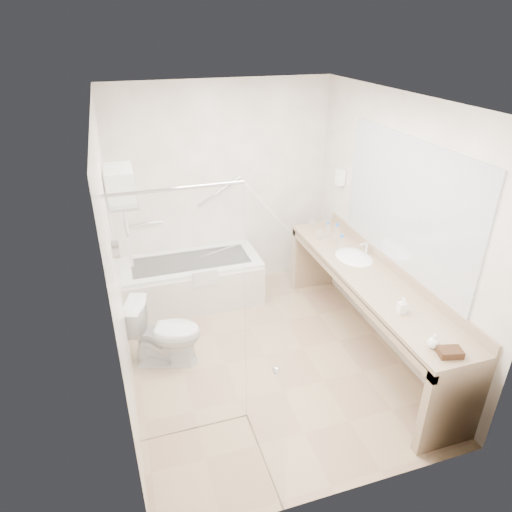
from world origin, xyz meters
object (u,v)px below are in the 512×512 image
object	(u,v)px
toilet	(165,333)
water_bottle_left	(341,245)
bathtub	(192,281)
vanity_counter	(369,294)
amenity_basket	(450,352)

from	to	relation	value
toilet	water_bottle_left	size ratio (longest dim) A/B	3.18
bathtub	vanity_counter	xyz separation A→B (m)	(1.52, -1.39, 0.36)
vanity_counter	toilet	xyz separation A→B (m)	(-1.97, 0.38, -0.30)
toilet	amenity_basket	world-z (taller)	amenity_basket
bathtub	vanity_counter	distance (m)	2.09
amenity_basket	bathtub	bearing A→B (deg)	119.25
vanity_counter	amenity_basket	distance (m)	1.25
bathtub	amenity_basket	xyz separation A→B (m)	(1.46, -2.61, 0.60)
vanity_counter	toilet	bearing A→B (deg)	169.10
bathtub	toilet	xyz separation A→B (m)	(-0.45, -1.01, 0.07)
bathtub	water_bottle_left	size ratio (longest dim) A/B	7.28
vanity_counter	water_bottle_left	bearing A→B (deg)	97.68
toilet	water_bottle_left	world-z (taller)	water_bottle_left
amenity_basket	water_bottle_left	world-z (taller)	water_bottle_left
bathtub	vanity_counter	world-z (taller)	vanity_counter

